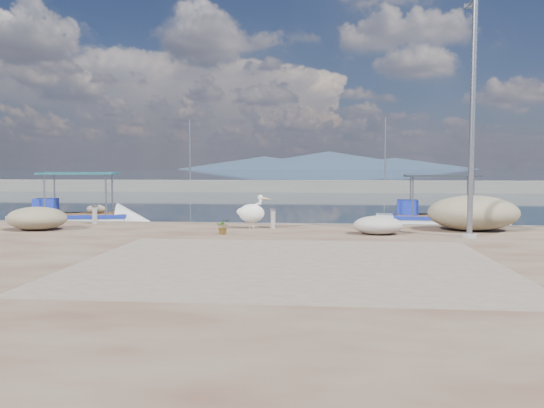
{
  "coord_description": "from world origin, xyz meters",
  "views": [
    {
      "loc": [
        1.7,
        -14.28,
        2.57
      ],
      "look_at": [
        0.0,
        3.8,
        1.3
      ],
      "focal_mm": 35.0,
      "sensor_mm": 36.0,
      "label": 1
    }
  ],
  "objects_px": {
    "boat_right": "(439,223)",
    "pelican": "(252,213)",
    "bollard_near": "(273,217)",
    "boat_left": "(79,221)",
    "lamp_post": "(472,125)"
  },
  "relations": [
    {
      "from": "boat_right",
      "to": "pelican",
      "type": "xyz_separation_m",
      "value": [
        -7.27,
        -5.26,
        0.83
      ]
    },
    {
      "from": "boat_right",
      "to": "bollard_near",
      "type": "distance_m",
      "value": 8.34
    },
    {
      "from": "boat_left",
      "to": "boat_right",
      "type": "bearing_deg",
      "value": -8.34
    },
    {
      "from": "boat_right",
      "to": "bollard_near",
      "type": "height_order",
      "value": "boat_right"
    },
    {
      "from": "boat_left",
      "to": "boat_right",
      "type": "xyz_separation_m",
      "value": [
        15.42,
        0.91,
        -0.01
      ]
    },
    {
      "from": "pelican",
      "to": "bollard_near",
      "type": "relative_size",
      "value": 1.79
    },
    {
      "from": "boat_left",
      "to": "bollard_near",
      "type": "height_order",
      "value": "boat_left"
    },
    {
      "from": "lamp_post",
      "to": "pelican",
      "type": "bearing_deg",
      "value": 166.54
    },
    {
      "from": "boat_left",
      "to": "bollard_near",
      "type": "relative_size",
      "value": 8.85
    },
    {
      "from": "pelican",
      "to": "bollard_near",
      "type": "xyz_separation_m",
      "value": [
        0.69,
        0.19,
        -0.17
      ]
    },
    {
      "from": "pelican",
      "to": "lamp_post",
      "type": "bearing_deg",
      "value": -3.97
    },
    {
      "from": "boat_left",
      "to": "pelican",
      "type": "xyz_separation_m",
      "value": [
        8.15,
        -4.35,
        0.83
      ]
    },
    {
      "from": "boat_right",
      "to": "pelican",
      "type": "distance_m",
      "value": 9.02
    },
    {
      "from": "boat_left",
      "to": "bollard_near",
      "type": "xyz_separation_m",
      "value": [
        8.84,
        -4.16,
        0.65
      ]
    },
    {
      "from": "boat_right",
      "to": "pelican",
      "type": "bearing_deg",
      "value": -138.84
    }
  ]
}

